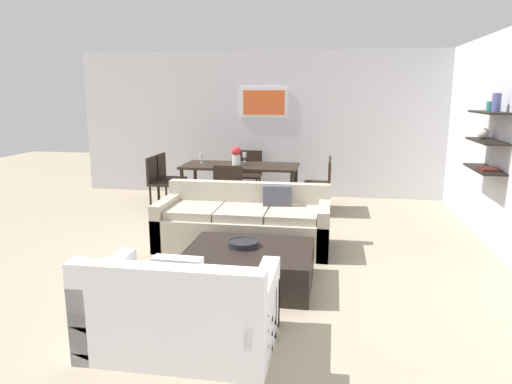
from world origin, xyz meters
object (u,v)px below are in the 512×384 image
at_px(dining_chair_left_near, 159,179).
at_px(centerpiece_vase, 236,155).
at_px(sofa_beige, 244,225).
at_px(coffee_table, 249,266).
at_px(dining_table, 240,169).
at_px(wine_glass_left_far, 201,156).
at_px(dining_chair_right_far, 323,179).
at_px(dining_chair_right_near, 322,184).
at_px(wine_glass_foot, 236,161).
at_px(dining_chair_left_far, 167,175).
at_px(wine_glass_head, 245,155).
at_px(decorative_bowl, 244,243).
at_px(dining_chair_foot, 230,189).
at_px(dining_chair_head, 249,171).
at_px(loveseat_white, 182,311).

distance_m(dining_chair_left_near, centerpiece_vase, 1.38).
distance_m(sofa_beige, coffee_table, 1.22).
xyz_separation_m(dining_table, wine_glass_left_far, (-0.71, 0.11, 0.19)).
relative_size(dining_table, dining_chair_right_far, 2.19).
height_order(dining_chair_right_near, centerpiece_vase, centerpiece_vase).
bearing_deg(wine_glass_foot, dining_chair_left_far, 157.34).
height_order(dining_chair_right_near, dining_chair_left_near, same).
xyz_separation_m(wine_glass_left_far, wine_glass_head, (0.71, 0.27, -0.00)).
height_order(dining_table, wine_glass_left_far, wine_glass_left_far).
distance_m(decorative_bowl, dining_chair_right_near, 3.01).
distance_m(dining_chair_foot, dining_chair_left_far, 1.72).
relative_size(coffee_table, centerpiece_vase, 4.09).
height_order(dining_chair_head, dining_chair_left_near, same).
height_order(sofa_beige, dining_chair_left_far, dining_chair_left_far).
bearing_deg(dining_chair_head, dining_chair_right_far, -25.24).
bearing_deg(coffee_table, wine_glass_left_far, 113.48).
bearing_deg(dining_chair_head, wine_glass_head, -90.00).
bearing_deg(loveseat_white, wine_glass_left_far, 103.94).
xyz_separation_m(loveseat_white, wine_glass_foot, (-0.43, 4.08, 0.58)).
height_order(dining_table, dining_chair_right_far, dining_chair_right_far).
distance_m(decorative_bowl, dining_table, 3.19).
bearing_deg(dining_chair_left_far, dining_chair_right_far, 0.00).
bearing_deg(wine_glass_head, dining_chair_foot, -90.00).
relative_size(dining_chair_right_far, dining_chair_left_near, 1.00).
xyz_separation_m(loveseat_white, dining_chair_head, (-0.43, 5.30, 0.21)).
xyz_separation_m(dining_chair_left_far, wine_glass_left_far, (0.67, -0.09, 0.37)).
height_order(loveseat_white, wine_glass_foot, wine_glass_foot).
xyz_separation_m(wine_glass_head, centerpiece_vase, (-0.07, -0.40, 0.05)).
distance_m(dining_chair_right_far, wine_glass_left_far, 2.11).
xyz_separation_m(dining_chair_right_near, centerpiece_vase, (-1.44, 0.17, 0.41)).
relative_size(loveseat_white, wine_glass_foot, 8.06).
distance_m(sofa_beige, wine_glass_left_far, 2.48).
bearing_deg(centerpiece_vase, dining_table, 20.43).
relative_size(sofa_beige, loveseat_white, 1.53).
height_order(coffee_table, wine_glass_left_far, wine_glass_left_far).
bearing_deg(wine_glass_head, coffee_table, -78.52).
height_order(loveseat_white, dining_chair_left_near, dining_chair_left_near).
height_order(decorative_bowl, dining_chair_foot, dining_chair_foot).
xyz_separation_m(sofa_beige, wine_glass_foot, (-0.45, 1.63, 0.58)).
xyz_separation_m(coffee_table, wine_glass_foot, (-0.72, 2.81, 0.68)).
xyz_separation_m(dining_chair_head, dining_chair_left_near, (-1.37, -1.04, 0.00)).
relative_size(sofa_beige, wine_glass_head, 12.90).
distance_m(decorative_bowl, wine_glass_foot, 2.85).
relative_size(coffee_table, dining_chair_left_far, 1.45).
bearing_deg(dining_chair_right_far, dining_table, -171.86).
xyz_separation_m(decorative_bowl, dining_chair_head, (-0.65, 3.96, 0.09)).
relative_size(coffee_table, dining_chair_left_near, 1.45).
relative_size(dining_chair_head, dining_chair_left_far, 1.00).
bearing_deg(dining_chair_left_near, dining_chair_foot, -25.24).
height_order(sofa_beige, wine_glass_foot, wine_glass_foot).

